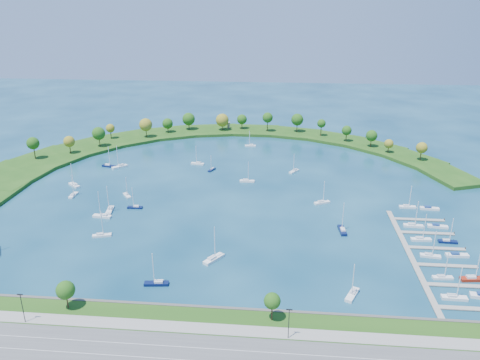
# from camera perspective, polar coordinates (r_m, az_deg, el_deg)

# --- Properties ---
(ground) EXTENTS (700.00, 700.00, 0.00)m
(ground) POSITION_cam_1_polar(r_m,az_deg,el_deg) (245.30, -1.27, -1.25)
(ground) COLOR #082D46
(ground) RESTS_ON ground
(south_shoreline) EXTENTS (420.00, 43.10, 11.60)m
(south_shoreline) POSITION_cam_1_polar(r_m,az_deg,el_deg) (140.36, -7.22, -20.22)
(south_shoreline) COLOR #1C4512
(south_shoreline) RESTS_ON ground
(breakwater) EXTENTS (286.74, 247.64, 2.00)m
(breakwater) POSITION_cam_1_polar(r_m,az_deg,el_deg) (298.12, -9.11, 2.80)
(breakwater) COLOR #1C4512
(breakwater) RESTS_ON ground
(breakwater_trees) EXTENTS (243.76, 91.40, 14.33)m
(breakwater_trees) POSITION_cam_1_polar(r_m,az_deg,el_deg) (330.87, -2.96, 6.56)
(breakwater_trees) COLOR #382314
(breakwater_trees) RESTS_ON breakwater
(harbor_tower) EXTENTS (2.60, 2.60, 4.68)m
(harbor_tower) POSITION_cam_1_polar(r_m,az_deg,el_deg) (358.76, -1.41, 6.76)
(harbor_tower) COLOR gray
(harbor_tower) RESTS_ON breakwater
(dock_system) EXTENTS (24.28, 82.00, 1.60)m
(dock_system) POSITION_cam_1_polar(r_m,az_deg,el_deg) (197.93, 22.21, -8.63)
(dock_system) COLOR gray
(dock_system) RESTS_ON ground
(moored_boat_0) EXTENTS (3.89, 9.31, 13.27)m
(moored_boat_0) POSITION_cam_1_polar(r_m,az_deg,el_deg) (228.97, -15.69, -3.52)
(moored_boat_0) COLOR white
(moored_boat_0) RESTS_ON ground
(moored_boat_1) EXTENTS (8.06, 2.31, 11.83)m
(moored_boat_1) POSITION_cam_1_polar(r_m,az_deg,el_deg) (256.03, 0.87, -0.05)
(moored_boat_1) COLOR white
(moored_boat_1) RESTS_ON ground
(moored_boat_2) EXTENTS (5.93, 7.04, 10.66)m
(moored_boat_2) POSITION_cam_1_polar(r_m,az_deg,el_deg) (244.13, -13.69, -1.77)
(moored_boat_2) COLOR white
(moored_boat_2) RESTS_ON ground
(moored_boat_3) EXTENTS (7.64, 2.77, 11.00)m
(moored_boat_3) POSITION_cam_1_polar(r_m,az_deg,el_deg) (319.50, 1.29, 4.29)
(moored_boat_3) COLOR white
(moored_boat_3) RESTS_ON ground
(moored_boat_4) EXTENTS (8.28, 7.40, 12.79)m
(moored_boat_4) POSITION_cam_1_polar(r_m,az_deg,el_deg) (265.64, -19.66, -0.53)
(moored_boat_4) COLOR white
(moored_boat_4) RESTS_ON ground
(moored_boat_5) EXTENTS (8.78, 3.30, 12.60)m
(moored_boat_5) POSITION_cam_1_polar(r_m,az_deg,el_deg) (169.61, -10.19, -12.28)
(moored_boat_5) COLOR #09133C
(moored_boat_5) RESTS_ON ground
(moored_boat_6) EXTENTS (7.64, 9.38, 14.05)m
(moored_boat_6) POSITION_cam_1_polar(r_m,az_deg,el_deg) (181.30, -3.26, -9.55)
(moored_boat_6) COLOR white
(moored_boat_6) RESTS_ON ground
(moored_boat_8) EXTENTS (7.31, 2.19, 10.68)m
(moored_boat_8) POSITION_cam_1_polar(r_m,az_deg,el_deg) (229.45, -12.75, -3.20)
(moored_boat_8) COLOR #09133C
(moored_boat_8) RESTS_ON ground
(moored_boat_9) EXTENTS (3.37, 9.30, 13.39)m
(moored_boat_9) POSITION_cam_1_polar(r_m,az_deg,el_deg) (206.72, 12.43, -5.97)
(moored_boat_9) COLOR #09133C
(moored_boat_9) RESTS_ON ground
(moored_boat_10) EXTENTS (9.03, 4.20, 12.82)m
(moored_boat_10) POSITION_cam_1_polar(r_m,az_deg,el_deg) (290.25, -15.77, 1.73)
(moored_boat_10) COLOR #09133C
(moored_boat_10) RESTS_ON ground
(moored_boat_11) EXTENTS (2.24, 7.58, 11.10)m
(moored_boat_11) POSITION_cam_1_polar(r_m,az_deg,el_deg) (252.37, -19.77, -1.69)
(moored_boat_11) COLOR white
(moored_boat_11) RESTS_ON ground
(moored_boat_12) EXTENTS (8.21, 5.53, 11.81)m
(moored_boat_12) POSITION_cam_1_polar(r_m,az_deg,el_deg) (232.46, 10.02, -2.66)
(moored_boat_12) COLOR white
(moored_boat_12) RESTS_ON ground
(moored_boat_13) EXTENTS (8.52, 8.46, 13.79)m
(moored_boat_13) POSITION_cam_1_polar(r_m,az_deg,el_deg) (287.23, -14.53, 1.66)
(moored_boat_13) COLOR white
(moored_boat_13) RESTS_ON ground
(moored_boat_14) EXTENTS (6.15, 7.55, 11.31)m
(moored_boat_14) POSITION_cam_1_polar(r_m,az_deg,el_deg) (272.67, 6.66, 1.15)
(moored_boat_14) COLOR white
(moored_boat_14) RESTS_ON ground
(moored_boat_15) EXTENTS (5.95, 8.90, 12.79)m
(moored_boat_15) POSITION_cam_1_polar(r_m,az_deg,el_deg) (165.97, 13.61, -13.39)
(moored_boat_15) COLOR white
(moored_boat_15) RESTS_ON ground
(moored_boat_16) EXTENTS (8.12, 4.31, 11.50)m
(moored_boat_16) POSITION_cam_1_polar(r_m,az_deg,el_deg) (206.52, -16.60, -6.43)
(moored_boat_16) COLOR white
(moored_boat_16) RESTS_ON ground
(moored_boat_17) EXTENTS (8.91, 3.42, 12.77)m
(moored_boat_17) POSITION_cam_1_polar(r_m,az_deg,el_deg) (223.88, -16.53, -4.20)
(moored_boat_17) COLOR white
(moored_boat_17) RESTS_ON ground
(moored_boat_18) EXTENTS (8.28, 3.66, 11.76)m
(moored_boat_18) POSITION_cam_1_polar(r_m,az_deg,el_deg) (284.74, -5.22, 2.08)
(moored_boat_18) COLOR white
(moored_boat_18) RESTS_ON ground
(moored_boat_19) EXTENTS (4.15, 6.71, 9.56)m
(moored_boat_19) POSITION_cam_1_polar(r_m,az_deg,el_deg) (273.98, -3.48, 1.35)
(moored_boat_19) COLOR #09133C
(moored_boat_19) RESTS_ON ground
(docked_boat_0) EXTENTS (8.45, 2.58, 12.33)m
(docked_boat_0) POSITION_cam_1_polar(r_m,az_deg,el_deg) (175.46, 24.78, -12.87)
(docked_boat_0) COLOR white
(docked_boat_0) RESTS_ON ground
(docked_boat_2) EXTENTS (7.38, 2.60, 10.65)m
(docked_boat_2) POSITION_cam_1_polar(r_m,az_deg,el_deg) (185.24, 23.59, -10.80)
(docked_boat_2) COLOR white
(docked_boat_2) RESTS_ON ground
(docked_boat_3) EXTENTS (9.41, 3.63, 13.48)m
(docked_boat_3) POSITION_cam_1_polar(r_m,az_deg,el_deg) (188.72, 26.67, -10.70)
(docked_boat_3) COLOR maroon
(docked_boat_3) RESTS_ON ground
(docked_boat_4) EXTENTS (7.93, 3.19, 11.33)m
(docked_boat_4) POSITION_cam_1_polar(r_m,az_deg,el_deg) (197.69, 22.30, -8.51)
(docked_boat_4) COLOR white
(docked_boat_4) RESTS_ON ground
(docked_boat_5) EXTENTS (8.77, 2.78, 1.77)m
(docked_boat_5) POSITION_cam_1_polar(r_m,az_deg,el_deg) (202.29, 25.04, -8.33)
(docked_boat_5) COLOR white
(docked_boat_5) RESTS_ON ground
(docked_boat_6) EXTENTS (8.41, 2.86, 12.16)m
(docked_boat_6) POSITION_cam_1_polar(r_m,az_deg,el_deg) (208.90, 21.31, -6.72)
(docked_boat_6) COLOR white
(docked_boat_6) RESTS_ON ground
(docked_boat_7) EXTENTS (7.71, 2.52, 11.19)m
(docked_boat_7) POSITION_cam_1_polar(r_m,az_deg,el_deg) (211.44, 24.12, -6.82)
(docked_boat_7) COLOR #09133C
(docked_boat_7) RESTS_ON ground
(docked_boat_8) EXTENTS (8.55, 2.87, 12.38)m
(docked_boat_8) POSITION_cam_1_polar(r_m,az_deg,el_deg) (219.81, 20.47, -5.18)
(docked_boat_8) COLOR white
(docked_boat_8) RESTS_ON ground
(docked_boat_9) EXTENTS (8.83, 3.26, 1.76)m
(docked_boat_9) POSITION_cam_1_polar(r_m,az_deg,el_deg) (223.19, 23.04, -5.24)
(docked_boat_9) COLOR white
(docked_boat_9) RESTS_ON ground
(docked_boat_10) EXTENTS (7.81, 2.25, 11.46)m
(docked_boat_10) POSITION_cam_1_polar(r_m,az_deg,el_deg) (238.36, 19.85, -3.04)
(docked_boat_10) COLOR white
(docked_boat_10) RESTS_ON ground
(docked_boat_11) EXTENTS (8.90, 3.03, 1.79)m
(docked_boat_11) POSITION_cam_1_polar(r_m,az_deg,el_deg) (240.29, 22.19, -3.23)
(docked_boat_11) COLOR white
(docked_boat_11) RESTS_ON ground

